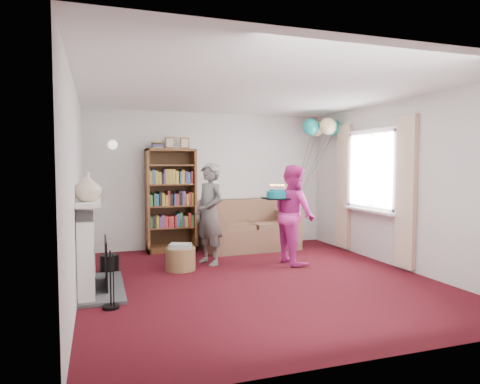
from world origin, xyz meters
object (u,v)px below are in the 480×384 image
object	(u,v)px
birthday_cake	(277,195)
sofa	(249,230)
person_striped	(209,214)
bookcase	(170,201)
person_magenta	(294,214)

from	to	relation	value
birthday_cake	sofa	bearing A→B (deg)	89.81
person_striped	birthday_cake	distance (m)	1.09
bookcase	person_striped	xyz separation A→B (m)	(0.40, -1.21, -0.11)
person_striped	person_magenta	size ratio (longest dim) A/B	1.01
person_striped	birthday_cake	world-z (taller)	person_striped
bookcase	sofa	size ratio (longest dim) A/B	1.20
person_striped	birthday_cake	xyz separation A→B (m)	(0.99, -0.34, 0.30)
bookcase	person_magenta	distance (m)	2.29
bookcase	sofa	bearing A→B (deg)	-9.39
bookcase	person_magenta	bearing A→B (deg)	-42.95
bookcase	sofa	distance (m)	1.52
birthday_cake	bookcase	bearing A→B (deg)	131.96
bookcase	person_magenta	world-z (taller)	bookcase
bookcase	person_striped	size ratio (longest dim) A/B	1.29
person_striped	birthday_cake	bearing A→B (deg)	47.81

